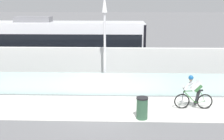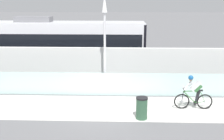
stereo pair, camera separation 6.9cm
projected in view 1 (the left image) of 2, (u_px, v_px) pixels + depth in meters
ground_plane at (101, 108)px, 13.75m from camera, size 200.00×200.00×0.00m
bike_path_deck at (101, 107)px, 13.75m from camera, size 32.00×3.20×0.01m
glass_parapet at (104, 84)px, 15.40m from camera, size 32.00×0.05×1.22m
concrete_barrier_wall at (105, 67)px, 17.03m from camera, size 32.00×0.36×2.24m
tram_rail_near at (108, 75)px, 19.71m from camera, size 32.00×0.08×0.01m
tram_rail_far at (108, 70)px, 21.10m from camera, size 32.00×0.08×0.01m
tram at (63, 45)px, 20.05m from camera, size 11.06×2.54×3.81m
cyclist_on_bike at (194, 93)px, 13.43m from camera, size 1.77×0.58×1.61m
lamp_post_antenna at (105, 32)px, 15.06m from camera, size 0.28×0.28×5.20m
trash_bin at (142, 108)px, 12.37m from camera, size 0.51×0.51×0.96m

